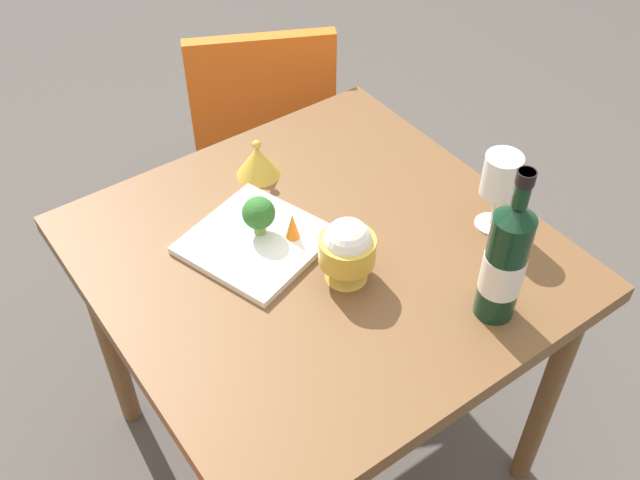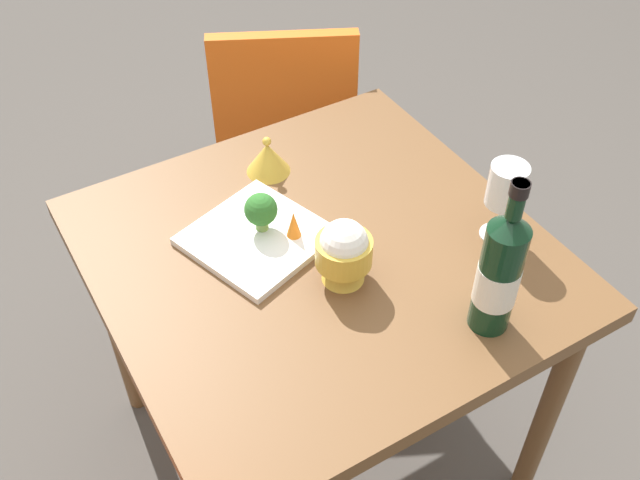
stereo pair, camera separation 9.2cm
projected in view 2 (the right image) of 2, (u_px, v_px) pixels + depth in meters
ground_plane at (320, 442)px, 2.02m from camera, size 8.00×8.00×0.00m
dining_table at (320, 280)px, 1.56m from camera, size 0.87×0.87×0.74m
chair_by_wall at (285, 120)px, 2.19m from camera, size 0.54×0.54×0.85m
wine_bottle at (499, 273)px, 1.28m from camera, size 0.08×0.08×0.33m
wine_glass at (506, 187)px, 1.44m from camera, size 0.08×0.08×0.18m
rice_bowl at (345, 251)px, 1.40m from camera, size 0.11×0.11×0.14m
rice_bowl_lid at (268, 158)px, 1.66m from camera, size 0.10×0.10×0.09m
serving_plate at (257, 237)px, 1.52m from camera, size 0.32×0.32×0.02m
broccoli_floret at (261, 210)px, 1.49m from camera, size 0.07×0.07×0.09m
carrot_garnish_left at (294, 224)px, 1.49m from camera, size 0.03×0.03×0.06m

